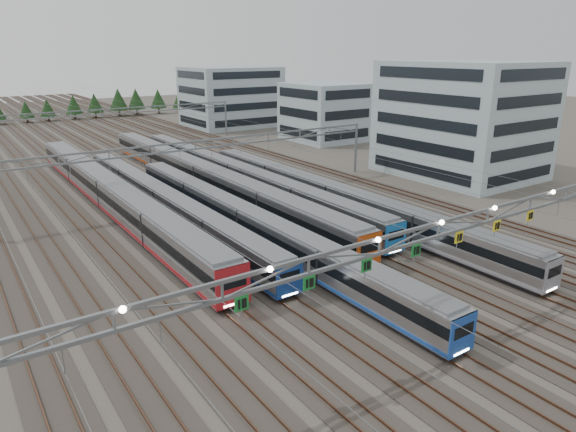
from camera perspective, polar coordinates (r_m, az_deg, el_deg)
ground at (r=40.10m, az=15.41°, el=-11.34°), size 400.00×400.00×0.00m
track_bed at (r=126.18m, az=-21.62°, el=8.71°), size 54.00×260.00×5.42m
train_a at (r=67.44m, az=-19.19°, el=2.39°), size 3.00×64.15×3.92m
train_b at (r=62.83m, az=-13.61°, el=1.51°), size 2.54×53.06×3.31m
train_c at (r=54.17m, az=-4.51°, el=-0.69°), size 2.53×54.75×3.29m
train_d at (r=73.37m, az=-9.39°, el=4.34°), size 2.93×68.14×3.82m
train_e at (r=74.16m, az=-5.78°, el=4.53°), size 2.74×63.04×3.56m
train_f at (r=63.31m, az=5.08°, el=2.10°), size 2.58×55.96×3.36m
gantry_near at (r=37.12m, az=16.40°, el=-1.83°), size 56.36×0.61×8.08m
gantry_mid at (r=68.93m, az=-10.20°, el=7.01°), size 56.36×0.36×8.00m
gantry_far at (r=111.09m, az=-20.06°, el=10.33°), size 56.36×0.36×8.00m
depot_bldg_south at (r=86.12m, az=18.75°, el=10.13°), size 18.00×22.00×17.56m
depot_bldg_mid at (r=115.04m, az=3.99°, el=11.46°), size 14.00×16.00×12.30m
depot_bldg_north at (r=137.36m, az=-6.37°, el=13.03°), size 22.00×18.00×14.98m
treeline at (r=160.12m, az=-26.23°, el=10.86°), size 87.50×5.60×7.02m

